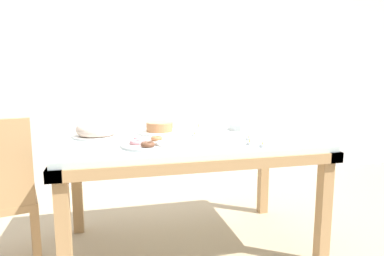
{
  "coord_description": "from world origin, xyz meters",
  "views": [
    {
      "loc": [
        -0.51,
        -2.11,
        1.16
      ],
      "look_at": [
        0.03,
        0.03,
        0.81
      ],
      "focal_mm": 32.0,
      "sensor_mm": 36.0,
      "label": 1
    }
  ],
  "objects_px": {
    "cake_chocolate_round": "(160,128)",
    "tealight_centre": "(263,145)",
    "cake_golden_bundt": "(97,131)",
    "tealight_right_edge": "(249,139)",
    "tealight_near_front": "(198,127)",
    "pastry_platter": "(152,144)",
    "plate_stack": "(243,126)",
    "tealight_near_cakes": "(194,135)",
    "tealight_left_edge": "(250,143)"
  },
  "relations": [
    {
      "from": "cake_chocolate_round",
      "to": "tealight_centre",
      "type": "relative_size",
      "value": 7.75
    },
    {
      "from": "cake_golden_bundt",
      "to": "pastry_platter",
      "type": "bearing_deg",
      "value": -49.68
    },
    {
      "from": "cake_chocolate_round",
      "to": "tealight_left_edge",
      "type": "bearing_deg",
      "value": -49.87
    },
    {
      "from": "tealight_near_cakes",
      "to": "tealight_centre",
      "type": "height_order",
      "value": "same"
    },
    {
      "from": "plate_stack",
      "to": "tealight_right_edge",
      "type": "relative_size",
      "value": 5.25
    },
    {
      "from": "pastry_platter",
      "to": "tealight_near_front",
      "type": "distance_m",
      "value": 0.68
    },
    {
      "from": "cake_chocolate_round",
      "to": "pastry_platter",
      "type": "distance_m",
      "value": 0.44
    },
    {
      "from": "pastry_platter",
      "to": "tealight_near_cakes",
      "type": "bearing_deg",
      "value": 36.82
    },
    {
      "from": "pastry_platter",
      "to": "tealight_near_cakes",
      "type": "height_order",
      "value": "pastry_platter"
    },
    {
      "from": "tealight_near_cakes",
      "to": "tealight_right_edge",
      "type": "height_order",
      "value": "same"
    },
    {
      "from": "tealight_right_edge",
      "to": "tealight_centre",
      "type": "bearing_deg",
      "value": -91.88
    },
    {
      "from": "cake_chocolate_round",
      "to": "tealight_right_edge",
      "type": "relative_size",
      "value": 7.75
    },
    {
      "from": "pastry_platter",
      "to": "tealight_centre",
      "type": "height_order",
      "value": "pastry_platter"
    },
    {
      "from": "pastry_platter",
      "to": "tealight_centre",
      "type": "xyz_separation_m",
      "value": [
        0.6,
        -0.19,
        -0.0
      ]
    },
    {
      "from": "cake_chocolate_round",
      "to": "pastry_platter",
      "type": "bearing_deg",
      "value": -104.7
    },
    {
      "from": "pastry_platter",
      "to": "tealight_centre",
      "type": "distance_m",
      "value": 0.63
    },
    {
      "from": "plate_stack",
      "to": "tealight_right_edge",
      "type": "distance_m",
      "value": 0.41
    },
    {
      "from": "cake_chocolate_round",
      "to": "pastry_platter",
      "type": "relative_size",
      "value": 0.87
    },
    {
      "from": "cake_chocolate_round",
      "to": "tealight_near_cakes",
      "type": "distance_m",
      "value": 0.28
    },
    {
      "from": "tealight_near_cakes",
      "to": "cake_chocolate_round",
      "type": "bearing_deg",
      "value": 136.87
    },
    {
      "from": "tealight_left_edge",
      "to": "plate_stack",
      "type": "bearing_deg",
      "value": 71.56
    },
    {
      "from": "cake_golden_bundt",
      "to": "pastry_platter",
      "type": "xyz_separation_m",
      "value": [
        0.31,
        -0.37,
        -0.03
      ]
    },
    {
      "from": "tealight_centre",
      "to": "tealight_left_edge",
      "type": "bearing_deg",
      "value": 117.33
    },
    {
      "from": "tealight_near_cakes",
      "to": "tealight_left_edge",
      "type": "xyz_separation_m",
      "value": [
        0.25,
        -0.34,
        0.0
      ]
    },
    {
      "from": "plate_stack",
      "to": "tealight_near_front",
      "type": "distance_m",
      "value": 0.33
    },
    {
      "from": "cake_golden_bundt",
      "to": "tealight_left_edge",
      "type": "relative_size",
      "value": 7.65
    },
    {
      "from": "pastry_platter",
      "to": "tealight_near_front",
      "type": "relative_size",
      "value": 8.92
    },
    {
      "from": "tealight_near_cakes",
      "to": "cake_golden_bundt",
      "type": "bearing_deg",
      "value": 168.1
    },
    {
      "from": "pastry_platter",
      "to": "plate_stack",
      "type": "relative_size",
      "value": 1.7
    },
    {
      "from": "tealight_centre",
      "to": "pastry_platter",
      "type": "bearing_deg",
      "value": 162.44
    },
    {
      "from": "tealight_left_edge",
      "to": "tealight_near_cakes",
      "type": "bearing_deg",
      "value": 125.68
    },
    {
      "from": "plate_stack",
      "to": "tealight_left_edge",
      "type": "distance_m",
      "value": 0.55
    },
    {
      "from": "cake_chocolate_round",
      "to": "tealight_centre",
      "type": "height_order",
      "value": "cake_chocolate_round"
    },
    {
      "from": "tealight_near_cakes",
      "to": "tealight_near_front",
      "type": "bearing_deg",
      "value": 69.88
    },
    {
      "from": "tealight_centre",
      "to": "tealight_right_edge",
      "type": "relative_size",
      "value": 1.0
    },
    {
      "from": "cake_golden_bundt",
      "to": "tealight_right_edge",
      "type": "bearing_deg",
      "value": -20.77
    },
    {
      "from": "pastry_platter",
      "to": "plate_stack",
      "type": "bearing_deg",
      "value": 29.33
    },
    {
      "from": "plate_stack",
      "to": "tealight_centre",
      "type": "height_order",
      "value": "plate_stack"
    },
    {
      "from": "tealight_near_cakes",
      "to": "tealight_right_edge",
      "type": "bearing_deg",
      "value": -36.34
    },
    {
      "from": "plate_stack",
      "to": "tealight_right_edge",
      "type": "bearing_deg",
      "value": -107.27
    },
    {
      "from": "plate_stack",
      "to": "tealight_right_edge",
      "type": "height_order",
      "value": "plate_stack"
    },
    {
      "from": "tealight_centre",
      "to": "tealight_near_front",
      "type": "bearing_deg",
      "value": 104.2
    },
    {
      "from": "cake_golden_bundt",
      "to": "cake_chocolate_round",
      "type": "bearing_deg",
      "value": 7.82
    },
    {
      "from": "tealight_near_cakes",
      "to": "tealight_near_front",
      "type": "xyz_separation_m",
      "value": [
        0.11,
        0.29,
        0.0
      ]
    },
    {
      "from": "tealight_near_cakes",
      "to": "tealight_right_edge",
      "type": "xyz_separation_m",
      "value": [
        0.3,
        -0.22,
        0.0
      ]
    },
    {
      "from": "cake_golden_bundt",
      "to": "tealight_near_front",
      "type": "bearing_deg",
      "value": 12.38
    },
    {
      "from": "tealight_near_cakes",
      "to": "tealight_near_front",
      "type": "relative_size",
      "value": 1.0
    },
    {
      "from": "pastry_platter",
      "to": "tealight_right_edge",
      "type": "bearing_deg",
      "value": 1.65
    },
    {
      "from": "cake_chocolate_round",
      "to": "tealight_left_edge",
      "type": "distance_m",
      "value": 0.7
    },
    {
      "from": "tealight_right_edge",
      "to": "tealight_near_front",
      "type": "bearing_deg",
      "value": 110.29
    }
  ]
}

